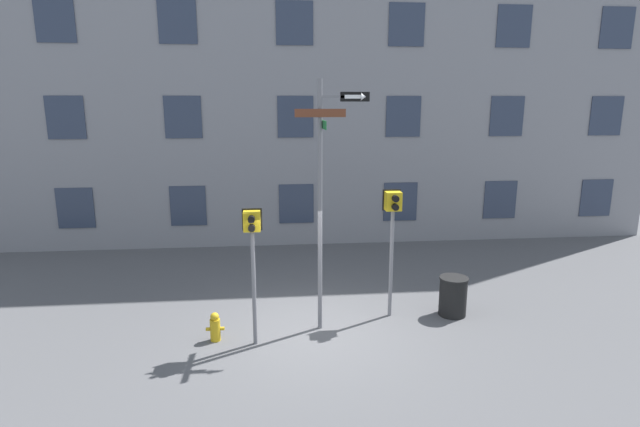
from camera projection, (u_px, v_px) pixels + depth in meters
name	position (u px, v px, depth m)	size (l,w,h in m)	color
ground_plane	(313.00, 332.00, 10.18)	(60.00, 60.00, 0.00)	#515154
building_facade	(294.00, 24.00, 15.20)	(24.00, 0.63, 13.80)	gray
street_sign_pole	(324.00, 188.00, 9.74)	(1.43, 0.99, 5.02)	slate
pedestrian_signal_left	(252.00, 241.00, 9.25)	(0.37, 0.40, 2.66)	slate
pedestrian_signal_right	(393.00, 218.00, 10.50)	(0.39, 0.40, 2.79)	slate
fire_hydrant	(215.00, 327.00, 9.78)	(0.36, 0.20, 0.58)	gold
trash_bin	(453.00, 296.00, 10.92)	(0.63, 0.63, 0.87)	black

